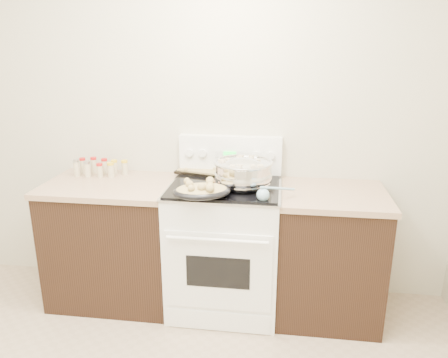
# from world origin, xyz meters

# --- Properties ---
(room_shell) EXTENTS (4.10, 3.60, 2.75)m
(room_shell) POSITION_xyz_m (0.00, 0.00, 1.70)
(room_shell) COLOR beige
(room_shell) RESTS_ON ground
(counter_left) EXTENTS (0.93, 0.67, 0.92)m
(counter_left) POSITION_xyz_m (-0.48, 1.43, 0.46)
(counter_left) COLOR black
(counter_left) RESTS_ON ground
(counter_right) EXTENTS (0.73, 0.67, 0.92)m
(counter_right) POSITION_xyz_m (1.08, 1.43, 0.46)
(counter_right) COLOR black
(counter_right) RESTS_ON ground
(kitchen_range) EXTENTS (0.78, 0.73, 1.22)m
(kitchen_range) POSITION_xyz_m (0.35, 1.42, 0.49)
(kitchen_range) COLOR white
(kitchen_range) RESTS_ON ground
(mixing_bowl) EXTENTS (0.44, 0.44, 0.24)m
(mixing_bowl) POSITION_xyz_m (0.48, 1.39, 1.04)
(mixing_bowl) COLOR silver
(mixing_bowl) RESTS_ON kitchen_range
(roasting_pan) EXTENTS (0.43, 0.35, 0.12)m
(roasting_pan) POSITION_xyz_m (0.24, 1.14, 0.99)
(roasting_pan) COLOR black
(roasting_pan) RESTS_ON kitchen_range
(baking_sheet) EXTENTS (0.41, 0.33, 0.06)m
(baking_sheet) POSITION_xyz_m (0.14, 1.70, 0.96)
(baking_sheet) COLOR black
(baking_sheet) RESTS_ON kitchen_range
(wooden_spoon) EXTENTS (0.14, 0.24, 0.04)m
(wooden_spoon) POSITION_xyz_m (0.27, 1.33, 0.95)
(wooden_spoon) COLOR tan
(wooden_spoon) RESTS_ON kitchen_range
(blue_ladle) EXTENTS (0.24, 0.19, 0.10)m
(blue_ladle) POSITION_xyz_m (0.63, 1.16, 0.98)
(blue_ladle) COLOR #7EA4BC
(blue_ladle) RESTS_ON kitchen_range
(spice_jars) EXTENTS (0.38, 0.15, 0.13)m
(spice_jars) POSITION_xyz_m (-0.63, 1.59, 0.98)
(spice_jars) COLOR #BFB28C
(spice_jars) RESTS_ON counter_left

